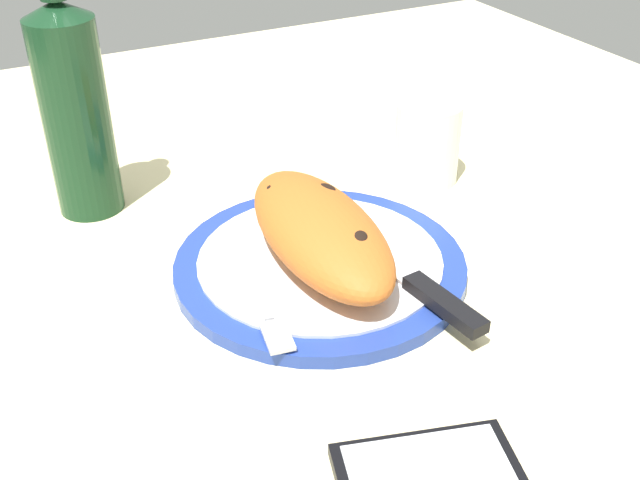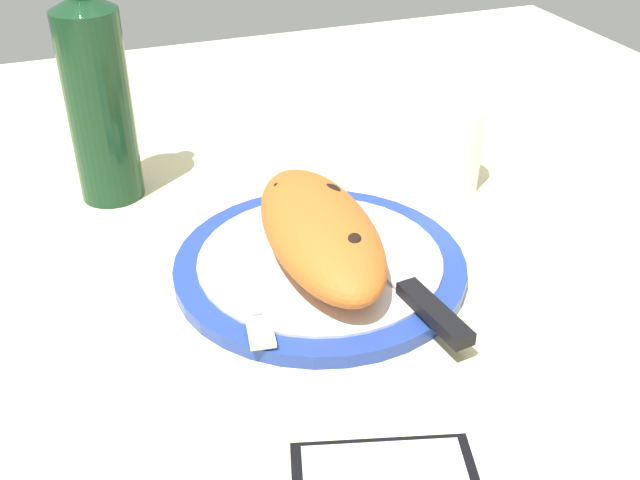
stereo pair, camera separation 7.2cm
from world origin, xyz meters
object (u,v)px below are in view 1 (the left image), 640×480
smartphone (428,471)px  calzone (322,232)px  wine_bottle (74,106)px  knife (419,286)px  water_glass (426,146)px  plate (320,265)px  fork (262,300)px

smartphone → calzone: bearing=169.0°
wine_bottle → smartphone: bearing=13.9°
knife → smartphone: bearing=-31.6°
smartphone → water_glass: size_ratio=1.48×
water_glass → wine_bottle: bearing=-107.1°
plate → smartphone: (25.92, -4.87, -0.24)cm
plate → calzone: calzone is taller
knife → water_glass: water_glass is taller
calzone → fork: calzone is taller
fork → smartphone: size_ratio=1.26×
smartphone → wine_bottle: wine_bottle is taller
knife → water_glass: bearing=144.8°
smartphone → fork: bearing=-172.1°
knife → wine_bottle: 40.49cm
knife → smartphone: 19.91cm
fork → wine_bottle: size_ratio=0.61×
calzone → water_glass: (-12.03, 20.05, -0.40)cm
plate → smartphone: 26.38cm
fork → water_glass: 32.24cm
knife → plate: bearing=-148.5°
calzone → smartphone: (25.60, -4.96, -4.13)cm
plate → wine_bottle: (-23.11, -16.99, 11.35)cm
plate → water_glass: (-11.70, 20.14, 3.50)cm
plate → knife: knife is taller
smartphone → plate: bearing=169.4°
knife → water_glass: 25.44cm
plate → fork: bearing=-63.3°
fork → plate: bearing=116.7°
fork → water_glass: water_glass is taller
fork → knife: (5.04, 13.46, 0.28)cm
knife → water_glass: size_ratio=2.40×
knife → wine_bottle: (-32.13, -22.52, 9.98)cm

